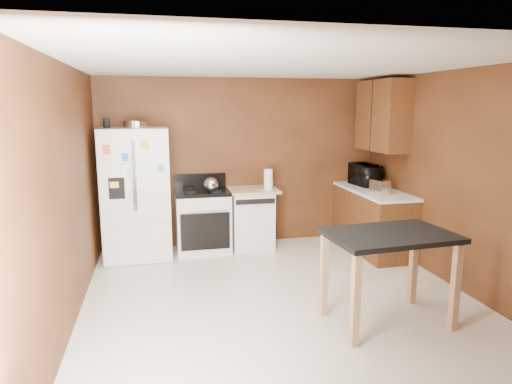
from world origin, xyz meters
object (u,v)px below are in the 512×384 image
object	(u,v)px
roasting_pan	(136,124)
pen_cup	(106,123)
paper_towel	(268,180)
toaster	(380,187)
microwave	(365,176)
gas_range	(203,220)
refrigerator	(136,194)
kettle	(211,185)
green_canister	(270,183)
island	(389,247)
dishwasher	(251,218)

from	to	relation	value
roasting_pan	pen_cup	xyz separation A→B (m)	(-0.37, -0.10, 0.02)
paper_towel	roasting_pan	bearing A→B (deg)	176.94
roasting_pan	toaster	world-z (taller)	roasting_pan
toaster	microwave	bearing A→B (deg)	67.17
microwave	gas_range	size ratio (longest dim) A/B	0.48
roasting_pan	refrigerator	world-z (taller)	roasting_pan
roasting_pan	kettle	size ratio (longest dim) A/B	1.78
pen_cup	gas_range	bearing A→B (deg)	4.66
pen_cup	green_canister	bearing A→B (deg)	4.73
kettle	island	distance (m)	2.86
toaster	island	bearing A→B (deg)	-129.50
toaster	gas_range	distance (m)	2.55
kettle	toaster	size ratio (longest dim) A/B	0.83
pen_cup	paper_towel	distance (m)	2.35
island	gas_range	bearing A→B (deg)	119.83
kettle	green_canister	bearing A→B (deg)	15.20
toaster	dishwasher	world-z (taller)	toaster
roasting_pan	green_canister	distance (m)	2.10
toaster	refrigerator	world-z (taller)	refrigerator
toaster	island	distance (m)	2.09
dishwasher	roasting_pan	bearing A→B (deg)	-179.19
roasting_pan	refrigerator	xyz separation A→B (m)	(-0.04, -0.06, -0.95)
roasting_pan	toaster	xyz separation A→B (m)	(3.25, -0.75, -0.85)
dishwasher	kettle	bearing A→B (deg)	-162.99
microwave	toaster	bearing A→B (deg)	165.67
roasting_pan	dishwasher	size ratio (longest dim) A/B	0.42
dishwasher	pen_cup	bearing A→B (deg)	-176.33
gas_range	island	bearing A→B (deg)	-60.17
dishwasher	paper_towel	bearing A→B (deg)	-27.31
gas_range	microwave	bearing A→B (deg)	-2.38
toaster	dishwasher	distance (m)	1.91
kettle	paper_towel	world-z (taller)	paper_towel
microwave	gas_range	world-z (taller)	microwave
green_canister	gas_range	world-z (taller)	gas_range
pen_cup	kettle	xyz separation A→B (m)	(1.36, -0.06, -0.86)
toaster	refrigerator	bearing A→B (deg)	153.28
roasting_pan	gas_range	world-z (taller)	roasting_pan
paper_towel	island	size ratio (longest dim) A/B	0.24
roasting_pan	pen_cup	size ratio (longest dim) A/B	2.90
toaster	refrigerator	xyz separation A→B (m)	(-3.29, 0.69, -0.09)
gas_range	dishwasher	world-z (taller)	gas_range
gas_range	refrigerator	bearing A→B (deg)	-176.19
pen_cup	kettle	size ratio (longest dim) A/B	0.61
dishwasher	island	distance (m)	2.80
green_canister	pen_cup	bearing A→B (deg)	-175.27
microwave	island	xyz separation A→B (m)	(-0.96, -2.54, -0.28)
refrigerator	island	size ratio (longest dim) A/B	1.46
kettle	dishwasher	world-z (taller)	kettle
green_canister	refrigerator	size ratio (longest dim) A/B	0.06
pen_cup	green_canister	world-z (taller)	pen_cup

